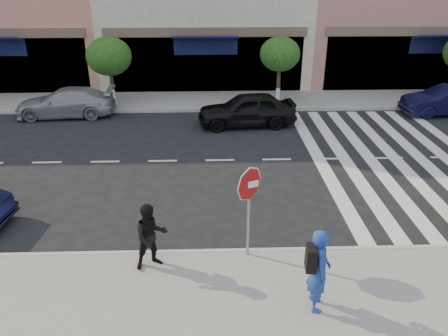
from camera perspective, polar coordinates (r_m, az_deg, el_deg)
The scene contains 11 objects.
ground at distance 11.76m, azimuth -0.08°, elevation -7.01°, with size 120.00×120.00×0.00m, color black.
sidewalk_near at distance 8.77m, azimuth 0.73°, elevation -19.78°, with size 60.00×4.50×0.15m, color gray.
sidewalk_far at distance 21.84m, azimuth -0.99°, elevation 8.77°, with size 60.00×3.00×0.15m, color gray.
street_tree_wb at distance 21.63m, azimuth -14.80°, elevation 13.90°, with size 2.10×2.10×3.06m.
street_tree_c at distance 21.36m, azimuth 7.31°, elevation 14.50°, with size 1.90×1.90×3.04m.
stop_sign at distance 9.45m, azimuth 3.31°, elevation -3.16°, with size 0.73×0.34×2.23m.
photographer at distance 8.65m, azimuth 12.31°, elevation -12.88°, with size 0.64×0.42×1.75m, color #203F92.
walker at distance 9.67m, azimuth -9.53°, elevation -8.80°, with size 0.75×0.58×1.54m, color black.
car_far_left at distance 20.88m, azimuth -20.00°, elevation 8.05°, with size 1.75×4.31×1.25m, color #96969B.
car_far_mid at distance 18.47m, azimuth 2.99°, elevation 7.64°, with size 1.64×4.08×1.39m, color black.
car_far_right at distance 22.25m, azimuth 27.12°, elevation 7.85°, with size 1.37×3.93×1.30m, color black.
Camera 1 is at (-0.31, -9.94, 6.29)m, focal length 35.00 mm.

